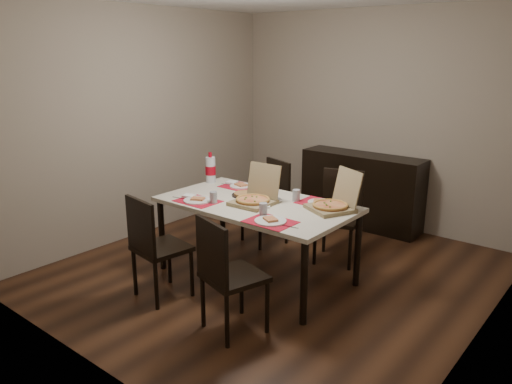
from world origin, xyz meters
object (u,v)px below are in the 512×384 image
sideboard (361,190)px  pizza_box_center (255,198)px  chair_far_left (270,198)px  soda_bottle (210,170)px  dining_table (256,209)px  chair_far_right (339,212)px  chair_near_right (226,271)px  dip_bowl (276,200)px  chair_near_left (154,244)px

sideboard → pizza_box_center: 2.05m
chair_far_left → pizza_box_center: (0.50, -0.88, 0.29)m
chair_far_left → soda_bottle: bearing=-121.8°
dining_table → soda_bottle: 0.90m
sideboard → chair_far_right: bearing=-73.8°
chair_near_right → chair_far_right: 1.80m
sideboard → chair_far_left: chair_far_left is taller
chair_far_right → soda_bottle: 1.42m
dip_bowl → chair_far_right: bearing=71.9°
dining_table → chair_far_right: bearing=66.8°
chair_near_right → chair_far_right: (-0.07, 1.80, 0.00)m
sideboard → chair_near_left: (-0.48, -2.86, 0.06)m
chair_near_right → dip_bowl: size_ratio=7.82×
dip_bowl → soda_bottle: size_ratio=0.37×
chair_near_left → soda_bottle: size_ratio=2.86×
sideboard → chair_far_right: size_ratio=1.61×
chair_near_right → dip_bowl: 1.11m
pizza_box_center → soda_bottle: 0.91m
dip_bowl → soda_bottle: bearing=171.8°
chair_near_left → chair_near_right: bearing=-1.7°
chair_near_left → chair_far_right: 1.95m
chair_far_right → pizza_box_center: 1.04m
dining_table → chair_near_right: 1.03m
chair_near_right → sideboard: bearing=97.5°
chair_far_left → dip_bowl: 0.98m
soda_bottle → chair_far_left: bearing=58.2°
chair_far_right → pizza_box_center: (-0.36, -0.93, 0.29)m
chair_near_left → dip_bowl: chair_near_left is taller
pizza_box_center → soda_bottle: (-0.86, 0.31, 0.08)m
sideboard → pizza_box_center: size_ratio=3.76×
chair_near_right → chair_far_left: size_ratio=1.00×
dining_table → pizza_box_center: bearing=-64.3°
dining_table → dip_bowl: 0.20m
sideboard → soda_bottle: (-0.91, -1.71, 0.44)m
soda_bottle → dip_bowl: bearing=-8.2°
pizza_box_center → dining_table: bearing=115.7°
chair_near_right → chair_far_left: bearing=118.0°
dining_table → chair_near_left: size_ratio=1.94×
sideboard → chair_near_left: bearing=-99.5°
sideboard → chair_near_right: size_ratio=1.61×
chair_near_left → pizza_box_center: bearing=63.1°
chair_near_left → pizza_box_center: size_ratio=2.33×
sideboard → dining_table: sideboard is taller
sideboard → chair_near_right: 2.91m
dining_table → chair_near_right: size_ratio=1.94×
sideboard → chair_far_left: (-0.55, -1.14, 0.06)m
chair_far_left → chair_far_right: size_ratio=1.00×
sideboard → chair_far_left: size_ratio=1.61×
chair_near_right → chair_far_left: same height
chair_far_right → pizza_box_center: pizza_box_center is taller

